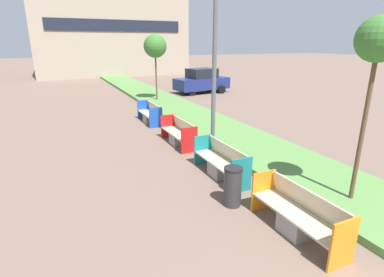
{
  "coord_description": "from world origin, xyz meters",
  "views": [
    {
      "loc": [
        -3.21,
        0.17,
        3.71
      ],
      "look_at": [
        0.9,
        8.96,
        0.6
      ],
      "focal_mm": 28.0,
      "sensor_mm": 36.0,
      "label": 1
    }
  ],
  "objects_px": {
    "bench_teal_frame": "(221,164)",
    "sapling_tree_near": "(378,43)",
    "bench_blue_frame": "(150,115)",
    "litter_bin": "(233,186)",
    "bench_red_frame": "(179,135)",
    "street_lamp_post": "(215,22)",
    "sapling_tree_far": "(155,46)",
    "bench_orange_frame": "(298,217)",
    "parked_car_distant": "(202,81)"
  },
  "relations": [
    {
      "from": "sapling_tree_far",
      "to": "parked_car_distant",
      "type": "relative_size",
      "value": 0.96
    },
    {
      "from": "bench_red_frame",
      "to": "street_lamp_post",
      "type": "height_order",
      "value": "street_lamp_post"
    },
    {
      "from": "bench_red_frame",
      "to": "bench_blue_frame",
      "type": "bearing_deg",
      "value": 90.02
    },
    {
      "from": "bench_teal_frame",
      "to": "sapling_tree_far",
      "type": "height_order",
      "value": "sapling_tree_far"
    },
    {
      "from": "bench_red_frame",
      "to": "street_lamp_post",
      "type": "bearing_deg",
      "value": -68.32
    },
    {
      "from": "bench_orange_frame",
      "to": "bench_blue_frame",
      "type": "bearing_deg",
      "value": 90.01
    },
    {
      "from": "bench_orange_frame",
      "to": "bench_red_frame",
      "type": "relative_size",
      "value": 1.03
    },
    {
      "from": "bench_teal_frame",
      "to": "parked_car_distant",
      "type": "relative_size",
      "value": 0.5
    },
    {
      "from": "bench_blue_frame",
      "to": "sapling_tree_far",
      "type": "height_order",
      "value": "sapling_tree_far"
    },
    {
      "from": "bench_orange_frame",
      "to": "bench_red_frame",
      "type": "xyz_separation_m",
      "value": [
        -0.0,
        6.21,
        -0.0
      ]
    },
    {
      "from": "street_lamp_post",
      "to": "sapling_tree_near",
      "type": "distance_m",
      "value": 4.6
    },
    {
      "from": "street_lamp_post",
      "to": "litter_bin",
      "type": "bearing_deg",
      "value": -110.78
    },
    {
      "from": "bench_blue_frame",
      "to": "sapling_tree_far",
      "type": "distance_m",
      "value": 6.12
    },
    {
      "from": "bench_red_frame",
      "to": "bench_blue_frame",
      "type": "distance_m",
      "value": 3.62
    },
    {
      "from": "bench_red_frame",
      "to": "bench_orange_frame",
      "type": "bearing_deg",
      "value": -89.99
    },
    {
      "from": "bench_red_frame",
      "to": "parked_car_distant",
      "type": "height_order",
      "value": "parked_car_distant"
    },
    {
      "from": "street_lamp_post",
      "to": "parked_car_distant",
      "type": "height_order",
      "value": "street_lamp_post"
    },
    {
      "from": "bench_orange_frame",
      "to": "bench_teal_frame",
      "type": "bearing_deg",
      "value": 90.0
    },
    {
      "from": "litter_bin",
      "to": "sapling_tree_far",
      "type": "relative_size",
      "value": 0.23
    },
    {
      "from": "sapling_tree_far",
      "to": "bench_teal_frame",
      "type": "bearing_deg",
      "value": -99.68
    },
    {
      "from": "bench_orange_frame",
      "to": "bench_blue_frame",
      "type": "relative_size",
      "value": 1.07
    },
    {
      "from": "bench_blue_frame",
      "to": "street_lamp_post",
      "type": "xyz_separation_m",
      "value": [
        0.61,
        -5.16,
        3.93
      ]
    },
    {
      "from": "sapling_tree_near",
      "to": "sapling_tree_far",
      "type": "relative_size",
      "value": 1.0
    },
    {
      "from": "bench_teal_frame",
      "to": "street_lamp_post",
      "type": "height_order",
      "value": "street_lamp_post"
    },
    {
      "from": "litter_bin",
      "to": "sapling_tree_near",
      "type": "relative_size",
      "value": 0.23
    },
    {
      "from": "bench_orange_frame",
      "to": "sapling_tree_far",
      "type": "height_order",
      "value": "sapling_tree_far"
    },
    {
      "from": "bench_blue_frame",
      "to": "litter_bin",
      "type": "xyz_separation_m",
      "value": [
        -0.58,
        -8.31,
        0.12
      ]
    },
    {
      "from": "bench_orange_frame",
      "to": "bench_blue_frame",
      "type": "xyz_separation_m",
      "value": [
        -0.0,
        9.83,
        -0.0
      ]
    },
    {
      "from": "bench_teal_frame",
      "to": "bench_blue_frame",
      "type": "bearing_deg",
      "value": 90.02
    },
    {
      "from": "street_lamp_post",
      "to": "parked_car_distant",
      "type": "xyz_separation_m",
      "value": [
        5.78,
        12.27,
        -3.39
      ]
    },
    {
      "from": "bench_red_frame",
      "to": "litter_bin",
      "type": "height_order",
      "value": "litter_bin"
    },
    {
      "from": "bench_red_frame",
      "to": "parked_car_distant",
      "type": "relative_size",
      "value": 0.48
    },
    {
      "from": "bench_orange_frame",
      "to": "street_lamp_post",
      "type": "xyz_separation_m",
      "value": [
        0.61,
        4.67,
        3.93
      ]
    },
    {
      "from": "street_lamp_post",
      "to": "sapling_tree_far",
      "type": "bearing_deg",
      "value": 82.17
    },
    {
      "from": "litter_bin",
      "to": "bench_red_frame",
      "type": "bearing_deg",
      "value": 82.9
    },
    {
      "from": "litter_bin",
      "to": "sapling_tree_near",
      "type": "bearing_deg",
      "value": -24.8
    },
    {
      "from": "parked_car_distant",
      "to": "sapling_tree_far",
      "type": "bearing_deg",
      "value": -160.12
    },
    {
      "from": "bench_orange_frame",
      "to": "litter_bin",
      "type": "bearing_deg",
      "value": 111.1
    },
    {
      "from": "bench_red_frame",
      "to": "litter_bin",
      "type": "bearing_deg",
      "value": -97.1
    },
    {
      "from": "bench_blue_frame",
      "to": "sapling_tree_far",
      "type": "relative_size",
      "value": 0.48
    },
    {
      "from": "bench_teal_frame",
      "to": "sapling_tree_near",
      "type": "xyz_separation_m",
      "value": [
        1.99,
        -2.71,
        3.33
      ]
    },
    {
      "from": "bench_teal_frame",
      "to": "street_lamp_post",
      "type": "bearing_deg",
      "value": 69.45
    },
    {
      "from": "sapling_tree_near",
      "to": "sapling_tree_far",
      "type": "xyz_separation_m",
      "value": [
        -0.0,
        14.36,
        -0.2
      ]
    },
    {
      "from": "street_lamp_post",
      "to": "parked_car_distant",
      "type": "bearing_deg",
      "value": 64.77
    },
    {
      "from": "bench_blue_frame",
      "to": "bench_teal_frame",
      "type": "bearing_deg",
      "value": -89.98
    },
    {
      "from": "bench_blue_frame",
      "to": "litter_bin",
      "type": "bearing_deg",
      "value": -94.02
    },
    {
      "from": "bench_blue_frame",
      "to": "street_lamp_post",
      "type": "height_order",
      "value": "street_lamp_post"
    },
    {
      "from": "street_lamp_post",
      "to": "sapling_tree_far",
      "type": "height_order",
      "value": "street_lamp_post"
    },
    {
      "from": "bench_blue_frame",
      "to": "sapling_tree_far",
      "type": "xyz_separation_m",
      "value": [
        1.99,
        4.86,
        3.13
      ]
    },
    {
      "from": "bench_orange_frame",
      "to": "bench_teal_frame",
      "type": "distance_m",
      "value": 3.04
    }
  ]
}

